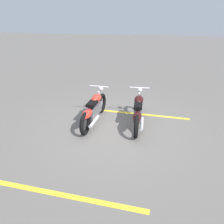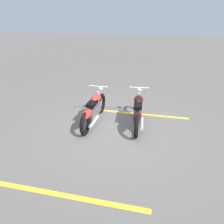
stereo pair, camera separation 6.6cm
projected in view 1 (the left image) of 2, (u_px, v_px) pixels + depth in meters
name	position (u px, v px, depth m)	size (l,w,h in m)	color
ground_plane	(114.00, 127.00, 6.52)	(60.00, 60.00, 0.00)	#66605B
motorcycle_bright_foreground	(94.00, 109.00, 6.60)	(2.23, 0.62, 1.04)	black
motorcycle_dark_foreground	(138.00, 111.00, 6.47)	(2.23, 0.62, 1.04)	black
parking_stripe_near	(141.00, 114.00, 7.36)	(3.20, 0.12, 0.01)	yellow
parking_stripe_mid	(65.00, 195.00, 4.09)	(3.20, 0.12, 0.01)	yellow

